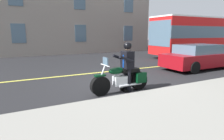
# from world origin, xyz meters

# --- Properties ---
(ground_plane) EXTENTS (80.00, 80.00, 0.00)m
(ground_plane) POSITION_xyz_m (0.00, 0.00, 0.00)
(ground_plane) COLOR black
(sidewalk_curb) EXTENTS (60.00, 5.00, 0.15)m
(sidewalk_curb) POSITION_xyz_m (0.00, 4.50, 0.07)
(sidewalk_curb) COLOR gray
(sidewalk_curb) RESTS_ON ground_plane
(lane_center_stripe) EXTENTS (60.00, 0.16, 0.01)m
(lane_center_stripe) POSITION_xyz_m (0.00, -2.00, 0.01)
(lane_center_stripe) COLOR #E5DB4C
(lane_center_stripe) RESTS_ON ground_plane
(motorcycle_main) EXTENTS (2.22, 0.63, 1.26)m
(motorcycle_main) POSITION_xyz_m (0.39, 1.37, 0.45)
(motorcycle_main) COLOR black
(motorcycle_main) RESTS_ON ground_plane
(rider_main) EXTENTS (0.63, 0.56, 1.74)m
(rider_main) POSITION_xyz_m (0.20, 1.36, 1.04)
(rider_main) COLOR black
(rider_main) RESTS_ON ground_plane
(bus_near) EXTENTS (11.05, 2.70, 3.30)m
(bus_near) POSITION_xyz_m (-11.60, -4.35, 1.87)
(bus_near) COLOR red
(bus_near) RESTS_ON ground_plane
(car_dark) EXTENTS (4.60, 1.92, 1.40)m
(car_dark) POSITION_xyz_m (-5.71, -0.38, 0.69)
(car_dark) COLOR maroon
(car_dark) RESTS_ON ground_plane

